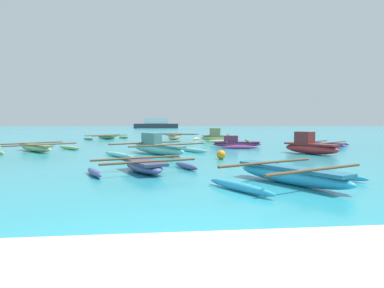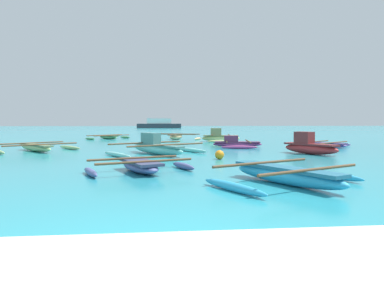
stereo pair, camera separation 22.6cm
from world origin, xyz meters
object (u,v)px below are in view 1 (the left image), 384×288
at_px(moored_boat_6, 156,147).
at_px(distant_ferry, 156,124).
at_px(moored_boat_1, 323,144).
at_px(moored_boat_5, 107,137).
at_px(moored_boat_3, 236,143).
at_px(moored_boat_7, 143,166).
at_px(moored_boat_8, 175,137).
at_px(moored_boat_2, 290,175).
at_px(moored_boat_9, 219,137).
at_px(moored_boat_0, 35,148).
at_px(mooring_buoy_0, 221,155).
at_px(moored_boat_4, 310,146).

relative_size(moored_boat_6, distant_ferry, 0.47).
bearing_deg(moored_boat_1, moored_boat_5, -164.67).
bearing_deg(moored_boat_3, moored_boat_7, -108.79).
distance_m(moored_boat_7, moored_boat_8, 19.13).
height_order(moored_boat_2, moored_boat_9, moored_boat_9).
bearing_deg(moored_boat_9, moored_boat_0, -135.91).
height_order(moored_boat_3, moored_boat_6, moored_boat_6).
height_order(moored_boat_2, mooring_buoy_0, moored_boat_2).
height_order(moored_boat_1, distant_ferry, distant_ferry).
xyz_separation_m(moored_boat_5, distant_ferry, (4.45, 52.73, 0.77)).
relative_size(moored_boat_3, distant_ferry, 0.34).
relative_size(moored_boat_2, moored_boat_3, 1.11).
relative_size(moored_boat_1, moored_boat_9, 1.17).
bearing_deg(moored_boat_2, moored_boat_6, 174.90).
bearing_deg(moored_boat_1, moored_boat_4, -71.35).
height_order(moored_boat_9, distant_ferry, distant_ferry).
bearing_deg(moored_boat_6, moored_boat_9, 121.97).
xyz_separation_m(moored_boat_4, moored_boat_5, (-11.48, 15.11, -0.19)).
xyz_separation_m(moored_boat_4, mooring_buoy_0, (-4.61, -1.84, -0.18)).
height_order(moored_boat_3, moored_boat_4, moored_boat_4).
xyz_separation_m(moored_boat_5, moored_boat_7, (3.85, -20.22, 0.02)).
bearing_deg(moored_boat_0, moored_boat_4, 38.58).
distance_m(moored_boat_6, moored_boat_9, 11.00).
bearing_deg(moored_boat_6, moored_boat_8, 141.07).
relative_size(moored_boat_2, mooring_buoy_0, 10.87).
distance_m(moored_boat_0, moored_boat_4, 13.65).
bearing_deg(moored_boat_2, moored_boat_0, -164.25).
bearing_deg(moored_boat_5, moored_boat_2, -25.74).
xyz_separation_m(moored_boat_3, distant_ferry, (-4.62, 63.06, 0.72)).
distance_m(moored_boat_7, moored_boat_9, 16.48).
height_order(moored_boat_5, moored_boat_8, moored_boat_8).
height_order(moored_boat_1, moored_boat_9, moored_boat_9).
relative_size(moored_boat_5, moored_boat_6, 0.76).
distance_m(moored_boat_1, moored_boat_6, 10.61).
distance_m(moored_boat_4, moored_boat_7, 9.18).
bearing_deg(mooring_buoy_0, moored_boat_3, 71.56).
bearing_deg(moored_boat_4, mooring_buoy_0, -98.48).
relative_size(moored_boat_1, mooring_buoy_0, 10.66).
relative_size(moored_boat_0, moored_boat_7, 1.30).
relative_size(moored_boat_1, moored_boat_2, 0.98).
bearing_deg(moored_boat_1, moored_boat_0, -122.26).
distance_m(moored_boat_0, moored_boat_5, 12.50).
bearing_deg(moored_boat_6, moored_boat_7, -36.13).
relative_size(moored_boat_4, moored_boat_7, 0.81).
height_order(moored_boat_8, moored_boat_9, moored_boat_9).
xyz_separation_m(moored_boat_6, moored_boat_9, (4.83, 9.89, 0.02)).
relative_size(moored_boat_4, distant_ferry, 0.26).
xyz_separation_m(moored_boat_8, moored_boat_9, (3.21, -3.40, 0.10)).
bearing_deg(mooring_buoy_0, moored_boat_9, 79.75).
bearing_deg(moored_boat_5, moored_boat_8, 34.40).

